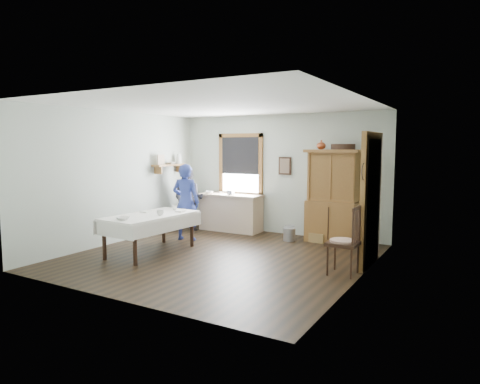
{
  "coord_description": "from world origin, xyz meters",
  "views": [
    {
      "loc": [
        4.09,
        -6.34,
        1.98
      ],
      "look_at": [
        0.24,
        0.3,
        1.16
      ],
      "focal_mm": 32.0,
      "sensor_mm": 36.0,
      "label": 1
    }
  ],
  "objects_px": {
    "woman_blue": "(186,205)",
    "figure_dark": "(189,201)",
    "china_hutch": "(333,196)",
    "dining_table": "(151,234)",
    "work_counter": "(231,212)",
    "pail": "(289,234)",
    "wicker_basket": "(318,238)",
    "spindle_chair": "(343,240)"
  },
  "relations": [
    {
      "from": "pail",
      "to": "figure_dark",
      "type": "bearing_deg",
      "value": -175.92
    },
    {
      "from": "china_hutch",
      "to": "figure_dark",
      "type": "xyz_separation_m",
      "value": [
        -3.32,
        -0.51,
        -0.26
      ]
    },
    {
      "from": "woman_blue",
      "to": "wicker_basket",
      "type": "bearing_deg",
      "value": -168.21
    },
    {
      "from": "china_hutch",
      "to": "figure_dark",
      "type": "relative_size",
      "value": 1.37
    },
    {
      "from": "china_hutch",
      "to": "wicker_basket",
      "type": "relative_size",
      "value": 5.85
    },
    {
      "from": "pail",
      "to": "figure_dark",
      "type": "xyz_separation_m",
      "value": [
        -2.5,
        -0.18,
        0.56
      ]
    },
    {
      "from": "pail",
      "to": "dining_table",
      "type": "bearing_deg",
      "value": -129.19
    },
    {
      "from": "china_hutch",
      "to": "figure_dark",
      "type": "bearing_deg",
      "value": -169.75
    },
    {
      "from": "dining_table",
      "to": "woman_blue",
      "type": "relative_size",
      "value": 1.2
    },
    {
      "from": "work_counter",
      "to": "china_hutch",
      "type": "xyz_separation_m",
      "value": [
        2.46,
        0.01,
        0.53
      ]
    },
    {
      "from": "dining_table",
      "to": "wicker_basket",
      "type": "distance_m",
      "value": 3.43
    },
    {
      "from": "work_counter",
      "to": "china_hutch",
      "type": "distance_m",
      "value": 2.51
    },
    {
      "from": "dining_table",
      "to": "pail",
      "type": "bearing_deg",
      "value": 50.81
    },
    {
      "from": "dining_table",
      "to": "wicker_basket",
      "type": "relative_size",
      "value": 5.52
    },
    {
      "from": "china_hutch",
      "to": "figure_dark",
      "type": "height_order",
      "value": "china_hutch"
    },
    {
      "from": "china_hutch",
      "to": "wicker_basket",
      "type": "xyz_separation_m",
      "value": [
        -0.24,
        -0.15,
        -0.86
      ]
    },
    {
      "from": "pail",
      "to": "wicker_basket",
      "type": "xyz_separation_m",
      "value": [
        0.57,
        0.18,
        -0.04
      ]
    },
    {
      "from": "china_hutch",
      "to": "pail",
      "type": "height_order",
      "value": "china_hutch"
    },
    {
      "from": "dining_table",
      "to": "figure_dark",
      "type": "relative_size",
      "value": 1.3
    },
    {
      "from": "pail",
      "to": "wicker_basket",
      "type": "height_order",
      "value": "pail"
    },
    {
      "from": "wicker_basket",
      "to": "dining_table",
      "type": "bearing_deg",
      "value": -134.67
    },
    {
      "from": "wicker_basket",
      "to": "figure_dark",
      "type": "xyz_separation_m",
      "value": [
        -3.07,
        -0.36,
        0.6
      ]
    },
    {
      "from": "spindle_chair",
      "to": "wicker_basket",
      "type": "relative_size",
      "value": 3.29
    },
    {
      "from": "figure_dark",
      "to": "pail",
      "type": "bearing_deg",
      "value": -16.78
    },
    {
      "from": "work_counter",
      "to": "spindle_chair",
      "type": "relative_size",
      "value": 1.4
    },
    {
      "from": "work_counter",
      "to": "woman_blue",
      "type": "distance_m",
      "value": 1.41
    },
    {
      "from": "china_hutch",
      "to": "woman_blue",
      "type": "bearing_deg",
      "value": -152.46
    },
    {
      "from": "china_hutch",
      "to": "work_counter",
      "type": "bearing_deg",
      "value": -178.24
    },
    {
      "from": "figure_dark",
      "to": "wicker_basket",
      "type": "bearing_deg",
      "value": -14.18
    },
    {
      "from": "wicker_basket",
      "to": "figure_dark",
      "type": "relative_size",
      "value": 0.23
    },
    {
      "from": "work_counter",
      "to": "figure_dark",
      "type": "distance_m",
      "value": 1.03
    },
    {
      "from": "dining_table",
      "to": "pail",
      "type": "xyz_separation_m",
      "value": [
        1.83,
        2.25,
        -0.22
      ]
    },
    {
      "from": "china_hutch",
      "to": "figure_dark",
      "type": "distance_m",
      "value": 3.37
    },
    {
      "from": "pail",
      "to": "woman_blue",
      "type": "distance_m",
      "value": 2.28
    },
    {
      "from": "work_counter",
      "to": "wicker_basket",
      "type": "xyz_separation_m",
      "value": [
        2.21,
        -0.14,
        -0.34
      ]
    },
    {
      "from": "spindle_chair",
      "to": "pail",
      "type": "xyz_separation_m",
      "value": [
        -1.67,
        1.78,
        -0.4
      ]
    },
    {
      "from": "dining_table",
      "to": "pail",
      "type": "distance_m",
      "value": 2.91
    },
    {
      "from": "woman_blue",
      "to": "figure_dark",
      "type": "distance_m",
      "value": 1.01
    },
    {
      "from": "work_counter",
      "to": "spindle_chair",
      "type": "xyz_separation_m",
      "value": [
        3.32,
        -2.1,
        0.11
      ]
    },
    {
      "from": "dining_table",
      "to": "pail",
      "type": "relative_size",
      "value": 6.58
    },
    {
      "from": "dining_table",
      "to": "spindle_chair",
      "type": "relative_size",
      "value": 1.68
    },
    {
      "from": "dining_table",
      "to": "work_counter",
      "type": "bearing_deg",
      "value": 85.83
    }
  ]
}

